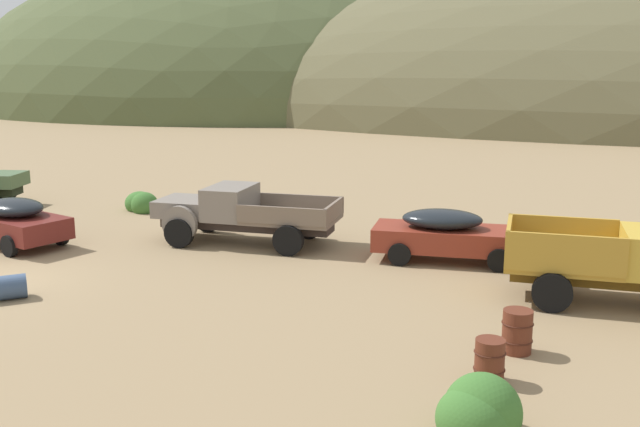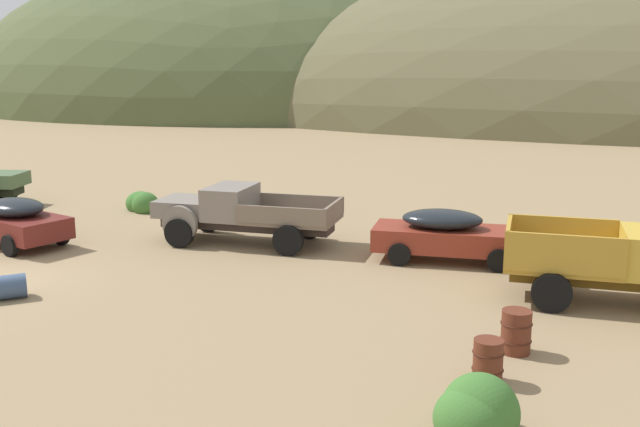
{
  "view_description": "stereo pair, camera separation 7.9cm",
  "coord_description": "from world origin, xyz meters",
  "px_view_note": "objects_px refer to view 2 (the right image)",
  "views": [
    {
      "loc": [
        15.0,
        -14.6,
        5.92
      ],
      "look_at": [
        7.61,
        5.9,
        1.34
      ],
      "focal_mm": 40.77,
      "sensor_mm": 36.0,
      "label": 1
    },
    {
      "loc": [
        15.07,
        -14.58,
        5.92
      ],
      "look_at": [
        7.61,
        5.9,
        1.34
      ],
      "focal_mm": 40.77,
      "sensor_mm": 36.0,
      "label": 2
    }
  ],
  "objects_px": {
    "truck_primer_gray": "(233,213)",
    "oil_drum_by_truck": "(488,361)",
    "oil_drum_foreground": "(516,332)",
    "oil_drum_tipped": "(8,287)",
    "car_rust_red": "(456,235)",
    "car_oxblood": "(10,220)"
  },
  "relations": [
    {
      "from": "truck_primer_gray",
      "to": "oil_drum_by_truck",
      "type": "relative_size",
      "value": 7.45
    },
    {
      "from": "oil_drum_tipped",
      "to": "oil_drum_foreground",
      "type": "relative_size",
      "value": 1.17
    },
    {
      "from": "car_oxblood",
      "to": "oil_drum_by_truck",
      "type": "distance_m",
      "value": 17.02
    },
    {
      "from": "truck_primer_gray",
      "to": "car_rust_red",
      "type": "bearing_deg",
      "value": 176.68
    },
    {
      "from": "car_oxblood",
      "to": "oil_drum_foreground",
      "type": "distance_m",
      "value": 16.94
    },
    {
      "from": "truck_primer_gray",
      "to": "oil_drum_by_truck",
      "type": "height_order",
      "value": "truck_primer_gray"
    },
    {
      "from": "oil_drum_by_truck",
      "to": "car_oxblood",
      "type": "bearing_deg",
      "value": 161.75
    },
    {
      "from": "truck_primer_gray",
      "to": "oil_drum_tipped",
      "type": "distance_m",
      "value": 7.81
    },
    {
      "from": "car_oxblood",
      "to": "oil_drum_tipped",
      "type": "bearing_deg",
      "value": 148.13
    },
    {
      "from": "car_rust_red",
      "to": "oil_drum_tipped",
      "type": "xyz_separation_m",
      "value": [
        -10.06,
        -7.43,
        -0.51
      ]
    },
    {
      "from": "car_oxblood",
      "to": "truck_primer_gray",
      "type": "xyz_separation_m",
      "value": [
        6.79,
        2.75,
        0.18
      ]
    },
    {
      "from": "oil_drum_by_truck",
      "to": "oil_drum_foreground",
      "type": "relative_size",
      "value": 0.91
    },
    {
      "from": "truck_primer_gray",
      "to": "car_rust_red",
      "type": "distance_m",
      "value": 7.36
    },
    {
      "from": "truck_primer_gray",
      "to": "oil_drum_foreground",
      "type": "relative_size",
      "value": 6.81
    },
    {
      "from": "car_rust_red",
      "to": "oil_drum_tipped",
      "type": "bearing_deg",
      "value": -149.98
    },
    {
      "from": "oil_drum_foreground",
      "to": "truck_primer_gray",
      "type": "bearing_deg",
      "value": 146.41
    },
    {
      "from": "car_oxblood",
      "to": "car_rust_red",
      "type": "xyz_separation_m",
      "value": [
        14.15,
        2.88,
        0.0
      ]
    },
    {
      "from": "oil_drum_by_truck",
      "to": "oil_drum_tipped",
      "type": "xyz_separation_m",
      "value": [
        -12.08,
        0.78,
        -0.11
      ]
    },
    {
      "from": "oil_drum_foreground",
      "to": "oil_drum_tipped",
      "type": "bearing_deg",
      "value": -176.16
    },
    {
      "from": "truck_primer_gray",
      "to": "oil_drum_tipped",
      "type": "height_order",
      "value": "truck_primer_gray"
    },
    {
      "from": "car_rust_red",
      "to": "oil_drum_by_truck",
      "type": "distance_m",
      "value": 8.46
    },
    {
      "from": "car_oxblood",
      "to": "oil_drum_by_truck",
      "type": "relative_size",
      "value": 5.73
    }
  ]
}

